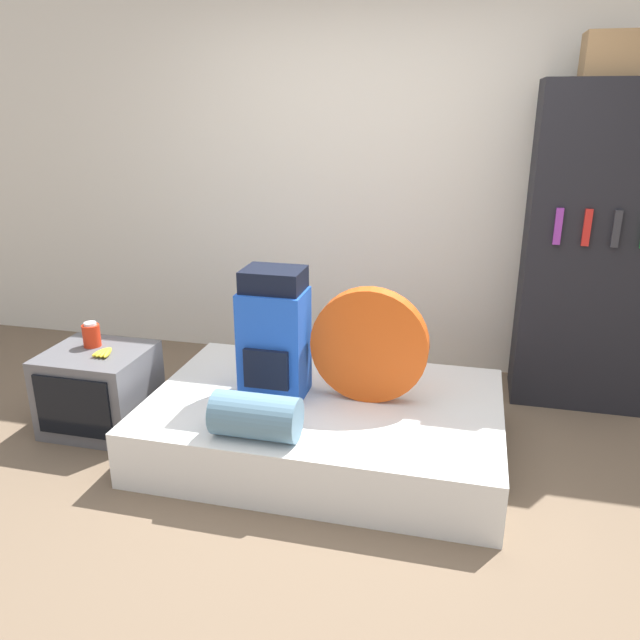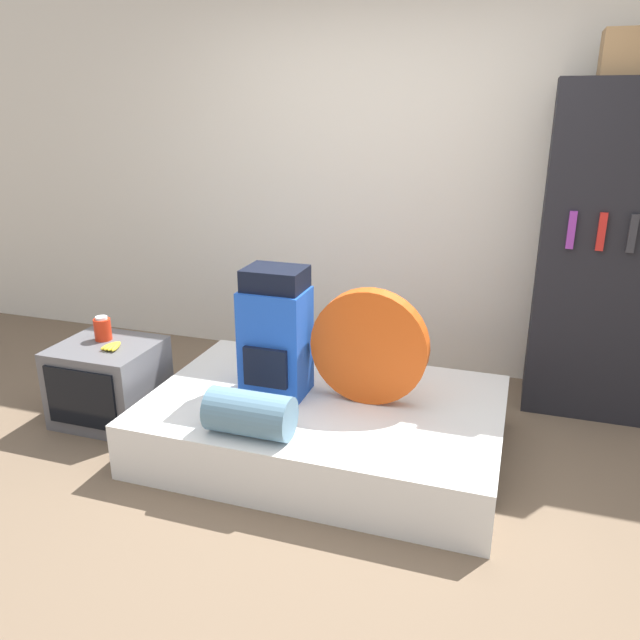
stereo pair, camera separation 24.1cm
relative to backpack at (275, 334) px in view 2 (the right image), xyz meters
The scene contains 11 objects.
ground_plane 0.91m from the backpack, 54.98° to the right, with size 16.00×16.00×0.00m, color brown.
wall_back 1.53m from the backpack, 74.63° to the left, with size 8.00×0.05×2.60m.
bed 0.57m from the backpack, ahead, with size 1.88×1.25×0.31m.
backpack is the anchor object (origin of this frame).
tent_bag 0.51m from the backpack, ahead, with size 0.62×0.10×0.62m.
sleeping_roll 0.53m from the backpack, 83.36° to the right, with size 0.42×0.22×0.22m.
television 1.13m from the backpack, behind, with size 0.57×0.52×0.48m.
canister 1.12m from the backpack, behind, with size 0.10×0.10×0.15m.
banana_bunch 0.99m from the backpack, behind, with size 0.11×0.14×0.03m.
bookshelf 2.00m from the backpack, 31.05° to the left, with size 0.77×0.44×1.95m.
cardboard_box 2.40m from the backpack, 32.07° to the left, with size 0.28×0.27×0.24m.
Camera 2 is at (0.85, -2.37, 1.82)m, focal length 35.00 mm.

